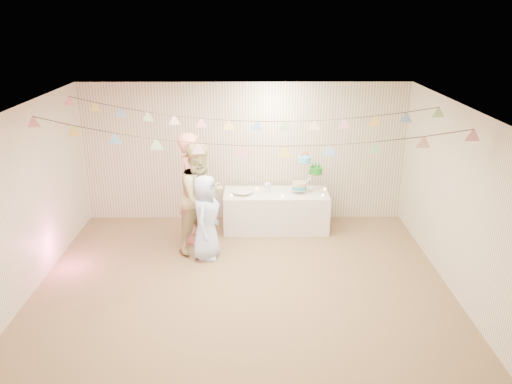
{
  "coord_description": "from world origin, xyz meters",
  "views": [
    {
      "loc": [
        0.15,
        -6.44,
        3.82
      ],
      "look_at": [
        0.2,
        0.8,
        1.15
      ],
      "focal_mm": 35.0,
      "sensor_mm": 36.0,
      "label": 1
    }
  ],
  "objects_px": {
    "person_child": "(206,217)",
    "person_adult_a": "(193,188)",
    "cake_stand": "(307,171)",
    "person_adult_b": "(202,198)",
    "table": "(276,211)"
  },
  "relations": [
    {
      "from": "person_child",
      "to": "person_adult_b",
      "type": "bearing_deg",
      "value": 27.72
    },
    {
      "from": "person_adult_b",
      "to": "person_child",
      "type": "height_order",
      "value": "person_adult_b"
    },
    {
      "from": "cake_stand",
      "to": "person_adult_b",
      "type": "distance_m",
      "value": 2.01
    },
    {
      "from": "person_adult_a",
      "to": "person_child",
      "type": "relative_size",
      "value": 1.37
    },
    {
      "from": "person_child",
      "to": "person_adult_a",
      "type": "bearing_deg",
      "value": 32.41
    },
    {
      "from": "table",
      "to": "person_adult_a",
      "type": "distance_m",
      "value": 1.61
    },
    {
      "from": "table",
      "to": "person_adult_a",
      "type": "xyz_separation_m",
      "value": [
        -1.43,
        -0.45,
        0.6
      ]
    },
    {
      "from": "person_adult_b",
      "to": "person_child",
      "type": "bearing_deg",
      "value": -121.01
    },
    {
      "from": "cake_stand",
      "to": "person_child",
      "type": "relative_size",
      "value": 0.49
    },
    {
      "from": "cake_stand",
      "to": "table",
      "type": "bearing_deg",
      "value": -174.81
    },
    {
      "from": "cake_stand",
      "to": "person_adult_a",
      "type": "relative_size",
      "value": 0.36
    },
    {
      "from": "person_adult_b",
      "to": "person_child",
      "type": "relative_size",
      "value": 1.31
    },
    {
      "from": "person_adult_a",
      "to": "person_adult_b",
      "type": "relative_size",
      "value": 1.04
    },
    {
      "from": "cake_stand",
      "to": "person_child",
      "type": "height_order",
      "value": "cake_stand"
    },
    {
      "from": "table",
      "to": "cake_stand",
      "type": "distance_m",
      "value": 0.92
    }
  ]
}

